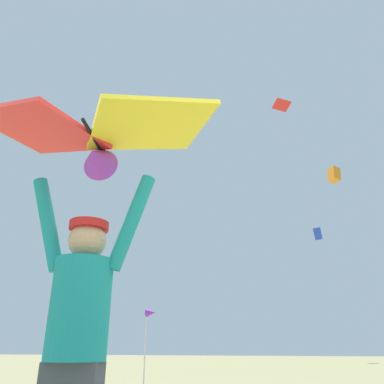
{
  "coord_description": "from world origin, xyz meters",
  "views": [
    {
      "loc": [
        1.05,
        -2.18,
        0.88
      ],
      "look_at": [
        -0.31,
        1.65,
        2.57
      ],
      "focal_mm": 35.51,
      "sensor_mm": 36.0,
      "label": 1
    }
  ],
  "objects_px": {
    "distant_kite_red_mid_left": "(282,105)",
    "distant_kite_orange_high_right": "(334,175)",
    "marker_flag": "(150,318)",
    "held_stunt_kite": "(95,137)",
    "distant_kite_blue_low_right": "(318,234)",
    "kite_flyer_person": "(77,338)"
  },
  "relations": [
    {
      "from": "distant_kite_red_mid_left",
      "to": "distant_kite_orange_high_right",
      "type": "xyz_separation_m",
      "value": [
        2.45,
        6.53,
        -1.78
      ]
    },
    {
      "from": "kite_flyer_person",
      "to": "distant_kite_red_mid_left",
      "type": "height_order",
      "value": "distant_kite_red_mid_left"
    },
    {
      "from": "distant_kite_orange_high_right",
      "to": "distant_kite_blue_low_right",
      "type": "xyz_separation_m",
      "value": [
        -1.6,
        8.47,
        -1.6
      ]
    },
    {
      "from": "distant_kite_orange_high_right",
      "to": "marker_flag",
      "type": "bearing_deg",
      "value": -114.03
    },
    {
      "from": "marker_flag",
      "to": "held_stunt_kite",
      "type": "bearing_deg",
      "value": -66.96
    },
    {
      "from": "kite_flyer_person",
      "to": "distant_kite_orange_high_right",
      "type": "relative_size",
      "value": 1.77
    },
    {
      "from": "held_stunt_kite",
      "to": "marker_flag",
      "type": "bearing_deg",
      "value": 113.04
    },
    {
      "from": "distant_kite_orange_high_right",
      "to": "marker_flag",
      "type": "relative_size",
      "value": 0.54
    },
    {
      "from": "distant_kite_red_mid_left",
      "to": "kite_flyer_person",
      "type": "bearing_deg",
      "value": -90.67
    },
    {
      "from": "held_stunt_kite",
      "to": "distant_kite_red_mid_left",
      "type": "height_order",
      "value": "distant_kite_red_mid_left"
    },
    {
      "from": "distant_kite_red_mid_left",
      "to": "marker_flag",
      "type": "bearing_deg",
      "value": -116.84
    },
    {
      "from": "kite_flyer_person",
      "to": "marker_flag",
      "type": "bearing_deg",
      "value": 113.09
    },
    {
      "from": "held_stunt_kite",
      "to": "distant_kite_red_mid_left",
      "type": "bearing_deg",
      "value": 89.4
    },
    {
      "from": "kite_flyer_person",
      "to": "distant_kite_red_mid_left",
      "type": "distance_m",
      "value": 20.51
    },
    {
      "from": "distant_kite_red_mid_left",
      "to": "distant_kite_blue_low_right",
      "type": "distance_m",
      "value": 15.4
    },
    {
      "from": "kite_flyer_person",
      "to": "held_stunt_kite",
      "type": "xyz_separation_m",
      "value": [
        0.02,
        -0.06,
        1.25
      ]
    },
    {
      "from": "distant_kite_red_mid_left",
      "to": "distant_kite_orange_high_right",
      "type": "distance_m",
      "value": 7.2
    },
    {
      "from": "kite_flyer_person",
      "to": "distant_kite_orange_high_right",
      "type": "xyz_separation_m",
      "value": [
        2.64,
        22.8,
        10.7
      ]
    },
    {
      "from": "kite_flyer_person",
      "to": "held_stunt_kite",
      "type": "relative_size",
      "value": 1.19
    },
    {
      "from": "held_stunt_kite",
      "to": "distant_kite_red_mid_left",
      "type": "relative_size",
      "value": 1.58
    },
    {
      "from": "kite_flyer_person",
      "to": "distant_kite_blue_low_right",
      "type": "bearing_deg",
      "value": 88.09
    },
    {
      "from": "held_stunt_kite",
      "to": "distant_kite_blue_low_right",
      "type": "xyz_separation_m",
      "value": [
        1.03,
        31.33,
        7.85
      ]
    }
  ]
}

